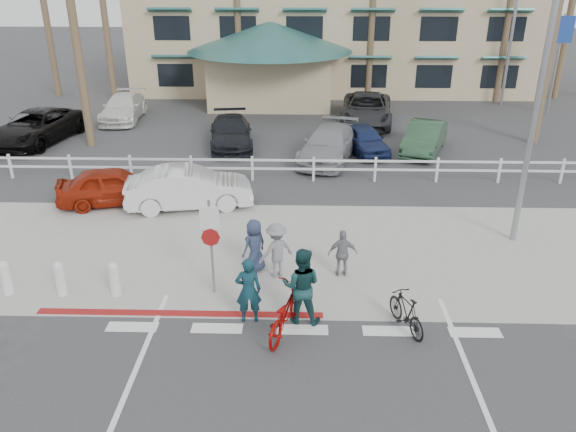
{
  "coord_description": "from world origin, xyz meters",
  "views": [
    {
      "loc": [
        -0.04,
        -10.25,
        7.79
      ],
      "look_at": [
        -0.42,
        3.77,
        1.5
      ],
      "focal_mm": 35.0,
      "sensor_mm": 36.0,
      "label": 1
    }
  ],
  "objects_px": {
    "bike_red": "(285,312)",
    "bike_black": "(406,312)",
    "car_white_sedan": "(189,188)",
    "car_red_compact": "(114,186)",
    "sign_post": "(211,243)"
  },
  "relations": [
    {
      "from": "bike_red",
      "to": "bike_black",
      "type": "bearing_deg",
      "value": -158.94
    },
    {
      "from": "bike_red",
      "to": "car_red_compact",
      "type": "height_order",
      "value": "car_red_compact"
    },
    {
      "from": "bike_black",
      "to": "car_red_compact",
      "type": "xyz_separation_m",
      "value": [
        -9.09,
        7.35,
        0.2
      ]
    },
    {
      "from": "sign_post",
      "to": "bike_red",
      "type": "xyz_separation_m",
      "value": [
        1.9,
        -1.65,
        -0.9
      ]
    },
    {
      "from": "car_white_sedan",
      "to": "car_red_compact",
      "type": "bearing_deg",
      "value": 73.44
    },
    {
      "from": "car_white_sedan",
      "to": "car_red_compact",
      "type": "height_order",
      "value": "car_white_sedan"
    },
    {
      "from": "bike_black",
      "to": "car_red_compact",
      "type": "distance_m",
      "value": 11.69
    },
    {
      "from": "bike_red",
      "to": "bike_black",
      "type": "distance_m",
      "value": 2.81
    },
    {
      "from": "car_red_compact",
      "to": "bike_black",
      "type": "bearing_deg",
      "value": -144.76
    },
    {
      "from": "bike_red",
      "to": "car_white_sedan",
      "type": "xyz_separation_m",
      "value": [
        -3.57,
        7.25,
        0.17
      ]
    },
    {
      "from": "sign_post",
      "to": "car_white_sedan",
      "type": "xyz_separation_m",
      "value": [
        -1.67,
        5.6,
        -0.73
      ]
    },
    {
      "from": "sign_post",
      "to": "car_red_compact",
      "type": "xyz_separation_m",
      "value": [
        -4.39,
        5.87,
        -0.79
      ]
    },
    {
      "from": "sign_post",
      "to": "bike_red",
      "type": "relative_size",
      "value": 1.4
    },
    {
      "from": "sign_post",
      "to": "bike_red",
      "type": "bearing_deg",
      "value": -40.96
    },
    {
      "from": "bike_red",
      "to": "bike_black",
      "type": "xyz_separation_m",
      "value": [
        2.8,
        0.18,
        -0.09
      ]
    }
  ]
}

